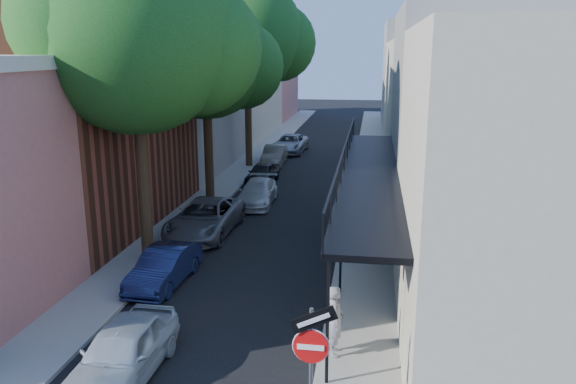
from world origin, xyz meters
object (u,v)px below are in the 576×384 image
at_px(pedestrian, 335,321).
at_px(sign_post, 311,352).
at_px(oak_far, 255,37).
at_px(parked_car_g, 290,144).
at_px(parked_car_c, 205,218).
at_px(oak_near, 150,37).
at_px(parked_car_a, 123,352).
at_px(parked_car_f, 274,155).
at_px(parked_car_e, 262,173).
at_px(parked_car_d, 257,193).
at_px(parked_car_b, 164,267).
at_px(oak_mid, 215,59).

bearing_deg(pedestrian, sign_post, 171.02).
height_order(oak_far, parked_car_g, oak_far).
relative_size(oak_far, parked_car_c, 2.35).
distance_m(sign_post, oak_near, 12.77).
height_order(parked_car_g, pedestrian, pedestrian).
height_order(sign_post, oak_far, oak_far).
distance_m(parked_car_a, parked_car_f, 25.51).
height_order(sign_post, parked_car_e, sign_post).
relative_size(sign_post, oak_far, 0.25).
bearing_deg(parked_car_a, pedestrian, 19.55).
bearing_deg(parked_car_d, parked_car_a, -91.44).
bearing_deg(parked_car_g, parked_car_a, -85.98).
relative_size(oak_far, parked_car_f, 3.11).
distance_m(sign_post, parked_car_b, 9.05).
distance_m(oak_near, oak_far, 17.01).
relative_size(sign_post, parked_car_d, 0.73).
height_order(oak_far, parked_car_b, oak_far).
bearing_deg(parked_car_c, pedestrian, -54.33).
distance_m(parked_car_a, parked_car_b, 5.38).
distance_m(sign_post, pedestrian, 3.47).
height_order(parked_car_d, parked_car_f, parked_car_f).
height_order(parked_car_a, parked_car_f, parked_car_a).
bearing_deg(parked_car_d, parked_car_f, 93.80).
height_order(oak_far, parked_car_f, oak_far).
relative_size(parked_car_c, parked_car_e, 1.47).
bearing_deg(parked_car_e, oak_mid, -102.27).
height_order(parked_car_b, parked_car_d, parked_car_b).
height_order(parked_car_c, parked_car_f, parked_car_c).
height_order(oak_mid, parked_car_d, oak_mid).
bearing_deg(oak_far, parked_car_g, 75.59).
xyz_separation_m(sign_post, oak_far, (-6.51, 26.30, 6.22)).
height_order(sign_post, oak_near, oak_near).
relative_size(oak_mid, parked_car_a, 2.60).
height_order(oak_far, pedestrian, oak_far).
bearing_deg(sign_post, parked_car_f, 101.40).
distance_m(oak_far, parked_car_a, 25.81).
distance_m(oak_near, oak_mid, 8.01).
bearing_deg(parked_car_a, sign_post, -19.37).
xyz_separation_m(parked_car_d, parked_car_g, (-0.54, 14.70, 0.07)).
bearing_deg(parked_car_e, pedestrian, -68.49).
relative_size(parked_car_d, parked_car_g, 0.86).
bearing_deg(sign_post, oak_mid, 110.86).
relative_size(oak_mid, oak_far, 0.86).
xyz_separation_m(oak_far, parked_car_e, (1.30, -4.64, -7.67)).
relative_size(parked_car_b, parked_car_c, 0.72).
relative_size(oak_mid, parked_car_d, 2.47).
bearing_deg(parked_car_d, sign_post, -76.51).
bearing_deg(oak_far, oak_near, -90.04).
relative_size(sign_post, parked_car_c, 0.59).
distance_m(sign_post, parked_car_f, 27.78).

